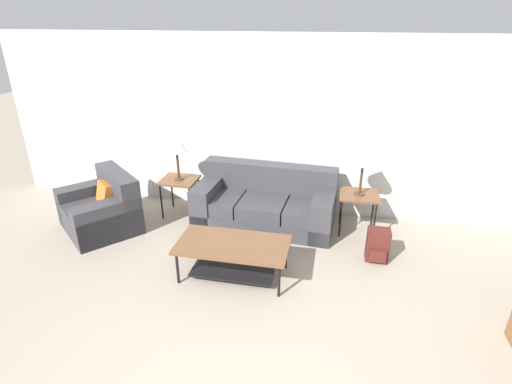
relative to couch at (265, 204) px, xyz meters
The scene contains 9 objects.
wall_back 1.18m from the couch, 60.84° to the left, with size 9.17×0.06×2.60m.
couch is the anchor object (origin of this frame).
armchair 2.32m from the couch, 164.22° to the right, with size 1.37×1.35×0.80m.
coffee_table 1.37m from the couch, 95.20° to the right, with size 1.28×0.66×0.43m.
side_table_left 1.33m from the couch, behind, with size 0.53×0.48×0.57m.
side_table_right 1.32m from the couch, ahead, with size 0.53×0.48×0.57m.
table_lamp_left 1.54m from the couch, behind, with size 0.32×0.32×0.66m.
table_lamp_right 1.53m from the couch, ahead, with size 0.32×0.32×0.66m.
backpack 1.69m from the couch, 23.67° to the right, with size 0.27×0.29×0.42m.
Camera 1 is at (0.63, -2.01, 2.83)m, focal length 28.00 mm.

